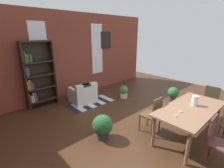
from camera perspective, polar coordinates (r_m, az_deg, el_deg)
ground_plane at (r=4.26m, az=16.17°, el=-17.52°), size 10.16×10.16×0.00m
back_wall_brick at (r=6.50m, az=-14.09°, el=9.77°), size 7.79×0.12×3.16m
window_pane_0 at (r=5.94m, az=-24.04°, el=9.65°), size 0.55×0.02×2.05m
window_pane_1 at (r=7.07m, az=-5.30°, el=12.09°), size 0.55×0.02×2.05m
dining_table at (r=4.16m, az=25.92°, el=-8.53°), size 1.97×0.94×0.78m
vase_on_table at (r=4.24m, az=27.19°, el=-5.26°), size 0.14×0.14×0.24m
tealight_candle_0 at (r=3.57m, az=21.63°, el=-10.41°), size 0.04×0.04×0.04m
tealight_candle_1 at (r=3.78m, az=23.01°, el=-9.03°), size 0.04×0.04×0.04m
dining_chair_near_left at (r=3.70m, az=33.08°, el=-16.24°), size 0.41×0.41×0.95m
dining_chair_head_right at (r=5.44m, az=31.14°, el=-5.43°), size 0.41×0.41×0.95m
dining_chair_far_left at (r=4.14m, az=14.22°, el=-10.12°), size 0.41×0.41×0.95m
bookshelf_tall at (r=5.81m, az=-24.97°, el=2.83°), size 0.97×0.30×2.18m
armchair_white at (r=5.92m, az=-10.15°, el=-3.75°), size 0.87×0.87×0.75m
potted_plant_by_shelf at (r=3.92m, az=-3.35°, el=-14.59°), size 0.48×0.48×0.59m
potted_plant_corner at (r=6.26m, az=20.80°, el=-3.09°), size 0.39×0.39×0.54m
potted_plant_window at (r=6.24m, az=4.16°, el=-2.65°), size 0.33×0.33×0.49m
striped_rug at (r=5.87m, az=-7.47°, el=-6.69°), size 1.63×0.76×0.01m
framed_picture at (r=7.35m, az=-2.20°, el=15.21°), size 0.56×0.03×0.72m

